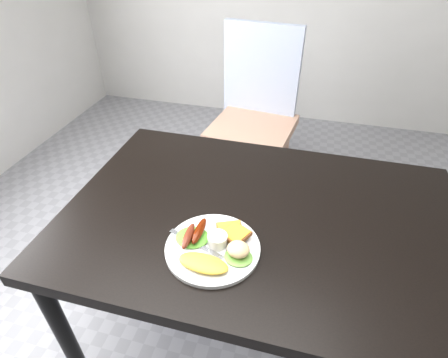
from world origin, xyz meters
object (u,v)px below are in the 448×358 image
(person, at_px, (232,94))
(dining_chair, at_px, (252,129))
(dining_table, at_px, (261,218))
(plate, at_px, (213,248))

(person, bearing_deg, dining_chair, -108.90)
(dining_table, bearing_deg, dining_chair, 101.82)
(person, relative_size, plate, 6.00)
(dining_chair, bearing_deg, dining_table, -70.56)
(person, xyz_separation_m, plate, (0.19, -0.99, -0.01))
(dining_table, bearing_deg, plate, -120.17)
(dining_chair, xyz_separation_m, plate, (0.12, -1.25, 0.31))
(dining_table, bearing_deg, person, 109.93)
(person, height_order, plate, person)
(plate, bearing_deg, dining_table, 59.83)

